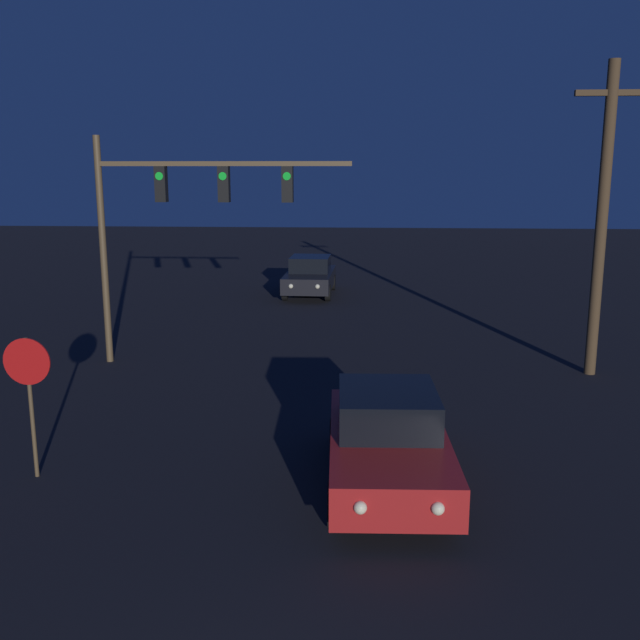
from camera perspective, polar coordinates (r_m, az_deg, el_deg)
car_near at (r=11.76m, az=5.44°, el=-9.51°), size 2.04×4.49×1.57m
car_far at (r=29.35m, az=-0.81°, el=3.55°), size 1.98×4.47×1.57m
traffic_signal_mast at (r=18.86m, az=-11.41°, el=8.86°), size 6.58×0.30×5.93m
stop_sign at (r=12.65m, az=-22.28°, el=-4.46°), size 0.79×0.07×2.41m
utility_pole at (r=18.74m, az=21.63°, el=7.71°), size 1.71×0.28×7.59m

